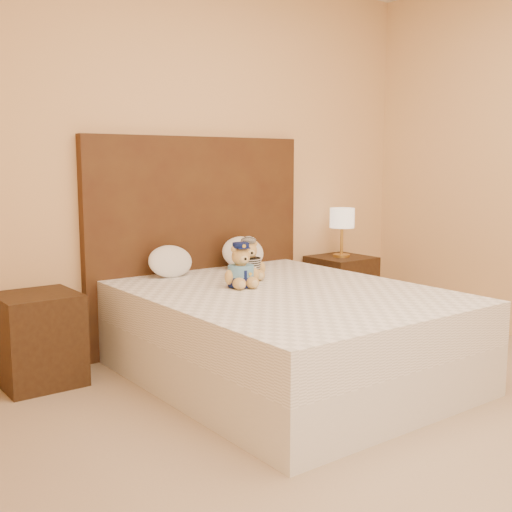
{
  "coord_description": "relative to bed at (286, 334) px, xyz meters",
  "views": [
    {
      "loc": [
        -2.44,
        -1.75,
        1.32
      ],
      "look_at": [
        -0.04,
        1.45,
        0.73
      ],
      "focal_mm": 45.0,
      "sensor_mm": 36.0,
      "label": 1
    }
  ],
  "objects": [
    {
      "name": "ground",
      "position": [
        0.0,
        -1.2,
        -0.28
      ],
      "size": [
        4.0,
        4.5,
        0.0
      ],
      "primitive_type": "cube",
      "color": "tan",
      "rests_on": "ground"
    },
    {
      "name": "room_walls",
      "position": [
        0.0,
        -0.74,
        1.53
      ],
      "size": [
        4.04,
        4.52,
        2.72
      ],
      "color": "#EFBE82",
      "rests_on": "ground"
    },
    {
      "name": "bed",
      "position": [
        0.0,
        0.0,
        0.0
      ],
      "size": [
        1.6,
        2.0,
        0.55
      ],
      "color": "white",
      "rests_on": "ground"
    },
    {
      "name": "headboard",
      "position": [
        0.0,
        1.01,
        0.47
      ],
      "size": [
        1.75,
        0.08,
        1.5
      ],
      "primitive_type": "cube",
      "color": "#4A2E16",
      "rests_on": "ground"
    },
    {
      "name": "nightstand_left",
      "position": [
        -1.25,
        0.8,
        -0.0
      ],
      "size": [
        0.45,
        0.45,
        0.55
      ],
      "primitive_type": "cube",
      "color": "#372311",
      "rests_on": "ground"
    },
    {
      "name": "nightstand_right",
      "position": [
        1.25,
        0.8,
        -0.0
      ],
      "size": [
        0.45,
        0.45,
        0.55
      ],
      "primitive_type": "cube",
      "color": "#372311",
      "rests_on": "ground"
    },
    {
      "name": "lamp",
      "position": [
        1.25,
        0.8,
        0.57
      ],
      "size": [
        0.2,
        0.2,
        0.4
      ],
      "color": "gold",
      "rests_on": "nightstand_right"
    },
    {
      "name": "teddy_police",
      "position": [
        -0.16,
        0.25,
        0.41
      ],
      "size": [
        0.28,
        0.27,
        0.27
      ],
      "primitive_type": null,
      "rotation": [
        0.0,
        0.0,
        -0.22
      ],
      "color": "#B68047",
      "rests_on": "bed"
    },
    {
      "name": "teddy_prisoner",
      "position": [
        0.04,
        0.44,
        0.41
      ],
      "size": [
        0.29,
        0.29,
        0.26
      ],
      "primitive_type": null,
      "rotation": [
        0.0,
        0.0,
        -0.31
      ],
      "color": "#B68047",
      "rests_on": "bed"
    },
    {
      "name": "pillow_left",
      "position": [
        -0.33,
        0.83,
        0.39
      ],
      "size": [
        0.33,
        0.21,
        0.23
      ],
      "primitive_type": "ellipsoid",
      "color": "white",
      "rests_on": "bed"
    },
    {
      "name": "pillow_right",
      "position": [
        0.28,
        0.83,
        0.4
      ],
      "size": [
        0.36,
        0.23,
        0.25
      ],
      "primitive_type": "ellipsoid",
      "color": "white",
      "rests_on": "bed"
    }
  ]
}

